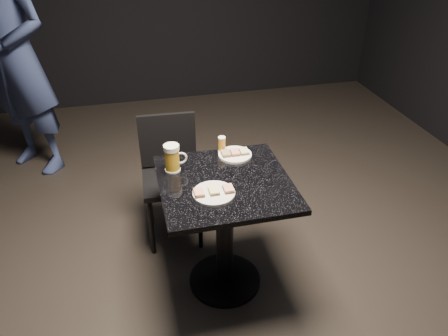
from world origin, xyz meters
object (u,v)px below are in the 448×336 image
Objects in this scene: beer_mug at (172,158)px; beer_tumbler at (222,145)px; chair at (171,171)px; table at (225,217)px; plate_large at (214,193)px; plate_small at (235,155)px; patron at (16,57)px.

beer_mug is 0.34m from beer_tumbler.
table is at bearing -68.14° from chair.
beer_tumbler is 0.50m from chair.
plate_large is 0.75m from chair.
plate_small is 2.06m from patron.
plate_small is at bearing 63.98° from table.
plate_small is at bearing -43.27° from chair.
patron is at bearing 125.58° from table.
plate_large is at bearing -77.83° from chair.
table is 0.87× the size of chair.
beer_tumbler is (0.14, 0.42, 0.04)m from plate_large.
beer_mug reaches higher than table.
plate_small is 2.00× the size of beer_tumbler.
chair is at bearing 137.33° from beer_tumbler.
plate_small is 1.24× the size of beer_mug.
table is at bearing -34.17° from beer_mug.
plate_small is at bearing 60.03° from plate_large.
beer_mug reaches higher than plate_small.
beer_mug is at bearing -155.69° from beer_tumbler.
patron is 2.28× the size of chair.
beer_mug reaches higher than plate_large.
plate_large is 0.44m from beer_tumbler.
plate_large is at bearing -17.36° from patron.
plate_small reaches higher than table.
plate_large is at bearing -58.83° from beer_mug.
plate_large and plate_small have the same top height.
chair reaches higher than plate_large.
chair is (1.03, -1.18, -0.48)m from patron.
chair is at bearing 136.73° from plate_small.
beer_mug is (-0.25, 0.17, 0.32)m from table.
plate_large is 1.11× the size of plate_small.
beer_tumbler reaches higher than plate_small.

